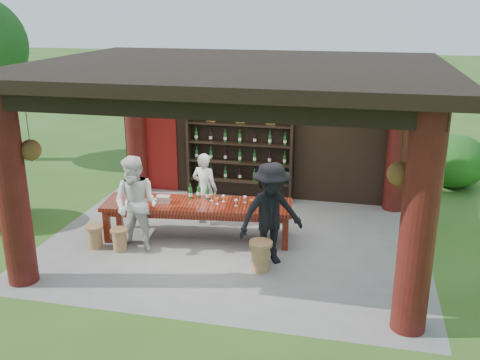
% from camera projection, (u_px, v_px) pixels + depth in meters
% --- Properties ---
extents(ground, '(90.00, 90.00, 0.00)m').
position_uv_depth(ground, '(236.00, 241.00, 10.70)').
color(ground, '#2D5119').
rests_on(ground, ground).
extents(pavilion, '(7.50, 6.00, 3.60)m').
position_uv_depth(pavilion, '(240.00, 132.00, 10.43)').
color(pavilion, slate).
rests_on(pavilion, ground).
extents(wine_shelf, '(2.55, 0.39, 2.25)m').
position_uv_depth(wine_shelf, '(240.00, 153.00, 12.72)').
color(wine_shelf, black).
rests_on(wine_shelf, ground).
extents(tasting_table, '(3.84, 1.44, 0.75)m').
position_uv_depth(tasting_table, '(198.00, 208.00, 10.64)').
color(tasting_table, '#51100B').
rests_on(tasting_table, ground).
extents(stool_near_left, '(0.33, 0.33, 0.44)m').
position_uv_depth(stool_near_left, '(120.00, 239.00, 10.21)').
color(stool_near_left, brown).
rests_on(stool_near_left, ground).
extents(stool_near_right, '(0.42, 0.42, 0.55)m').
position_uv_depth(stool_near_right, '(261.00, 255.00, 9.42)').
color(stool_near_right, brown).
rests_on(stool_near_right, ground).
extents(stool_far_left, '(0.35, 0.35, 0.45)m').
position_uv_depth(stool_far_left, '(95.00, 236.00, 10.32)').
color(stool_far_left, brown).
rests_on(stool_far_left, ground).
extents(host, '(0.64, 0.49, 1.57)m').
position_uv_depth(host, '(205.00, 189.00, 11.32)').
color(host, silver).
rests_on(host, ground).
extents(guest_woman, '(0.96, 0.78, 1.85)m').
position_uv_depth(guest_woman, '(136.00, 204.00, 10.04)').
color(guest_woman, silver).
rests_on(guest_woman, ground).
extents(guest_man, '(1.41, 1.28, 1.90)m').
position_uv_depth(guest_man, '(271.00, 214.00, 9.50)').
color(guest_man, black).
rests_on(guest_man, ground).
extents(table_bottles, '(0.43, 0.19, 0.31)m').
position_uv_depth(table_bottles, '(199.00, 191.00, 10.83)').
color(table_bottles, '#194C1E').
rests_on(table_bottles, tasting_table).
extents(table_glasses, '(0.91, 0.29, 0.15)m').
position_uv_depth(table_glasses, '(231.00, 200.00, 10.55)').
color(table_glasses, silver).
rests_on(table_glasses, tasting_table).
extents(napkin_basket, '(0.28, 0.21, 0.14)m').
position_uv_depth(napkin_basket, '(163.00, 199.00, 10.60)').
color(napkin_basket, '#BF6672').
rests_on(napkin_basket, tasting_table).
extents(shrubs, '(15.80, 9.65, 1.36)m').
position_uv_depth(shrubs, '(386.00, 207.00, 10.93)').
color(shrubs, '#194C14').
rests_on(shrubs, ground).
extents(trees, '(21.27, 10.64, 4.80)m').
position_uv_depth(trees, '(441.00, 69.00, 9.86)').
color(trees, '#3F2819').
rests_on(trees, ground).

